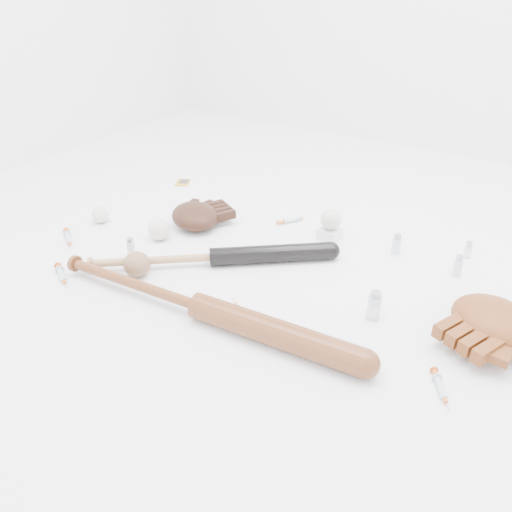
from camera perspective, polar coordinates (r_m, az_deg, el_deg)
The scene contains 22 objects.
bat_dark at distance 1.63m, azimuth -4.99°, elevation -0.13°, with size 0.84×0.06×0.06m, color black, non-canonical shape.
bat_wood at distance 1.40m, azimuth -6.56°, elevation -5.72°, with size 1.01×0.07×0.07m, color brown, non-canonical shape.
glove_dark at distance 1.88m, azimuth -7.00°, elevation 4.59°, with size 0.24×0.24×0.09m, color black, non-canonical shape.
glove_tan at distance 1.46m, azimuth 25.68°, elevation -6.77°, with size 0.28×0.28×0.10m, color brown, non-canonical shape.
trading_card at distance 2.30m, azimuth -8.38°, elevation 8.31°, with size 0.06×0.08×0.00m, color #B89221.
pedestal at distance 1.81m, azimuth 8.41°, elevation 2.57°, with size 0.07×0.07×0.04m, color white.
baseball_on_pedestal at distance 1.79m, azimuth 8.55°, elevation 4.18°, with size 0.07×0.07×0.07m, color silver.
baseball_left at distance 1.99m, azimuth -17.37°, elevation 4.54°, with size 0.06×0.06×0.06m, color silver.
baseball_upper at distance 1.92m, azimuth -5.98°, elevation 4.99°, with size 0.07×0.07×0.07m, color silver.
baseball_mid at distance 1.81m, azimuth -11.03°, elevation 2.99°, with size 0.08×0.08×0.08m, color silver.
baseball_aged at distance 1.61m, azimuth -13.46°, elevation -0.93°, with size 0.08×0.08×0.08m, color brown.
syringe_0 at distance 1.90m, azimuth -20.66°, elevation 1.89°, with size 0.16×0.03×0.02m, color #ADBCC6, non-canonical shape.
syringe_1 at distance 1.41m, azimuth -1.85°, elevation -6.60°, with size 0.16×0.03×0.02m, color #ADBCC6, non-canonical shape.
syringe_2 at distance 1.92m, azimuth 4.14°, elevation 4.12°, with size 0.15×0.03×0.02m, color #ADBCC6, non-canonical shape.
syringe_3 at distance 1.27m, azimuth 20.36°, elevation -13.96°, with size 0.14×0.02×0.02m, color #ADBCC6, non-canonical shape.
syringe_4 at distance 1.56m, azimuth 26.21°, elevation -6.23°, with size 0.14×0.02×0.02m, color #ADBCC6, non-canonical shape.
syringe_5 at distance 1.69m, azimuth -21.32°, elevation -2.06°, with size 0.16×0.03×0.02m, color #ADBCC6, non-canonical shape.
vial_0 at distance 1.69m, azimuth 22.08°, elevation -1.05°, with size 0.03×0.03×0.07m, color silver.
vial_1 at distance 1.81m, azimuth 23.06°, elevation 0.67°, with size 0.02×0.02×0.06m, color silver.
vial_2 at distance 1.75m, azimuth 15.76°, elevation 1.31°, with size 0.03×0.03×0.07m, color silver.
vial_3 at distance 1.42m, azimuth 13.36°, elevation -5.50°, with size 0.04×0.04×0.09m, color silver.
vial_4 at distance 1.72m, azimuth -14.10°, elevation 0.91°, with size 0.03×0.03×0.07m, color silver.
Camera 1 is at (0.71, -1.15, 0.86)m, focal length 35.00 mm.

